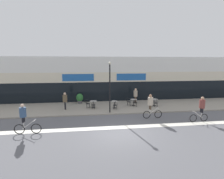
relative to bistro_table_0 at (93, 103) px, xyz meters
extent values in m
plane|color=#5B5B60|center=(1.58, -7.01, -0.64)|extent=(120.00, 120.00, 0.00)
cube|color=gray|center=(1.58, 0.24, -0.58)|extent=(40.00, 5.50, 0.12)
cube|color=silver|center=(1.58, 4.99, 2.16)|extent=(40.00, 4.00, 5.60)
cube|color=black|center=(1.58, 3.02, 0.68)|extent=(38.80, 0.10, 2.40)
cube|color=beige|center=(1.58, 3.04, 2.48)|extent=(39.20, 0.14, 1.20)
cube|color=#1E56A3|center=(-1.69, 2.97, 2.48)|extent=(3.73, 0.08, 0.84)
cube|color=#1E56A3|center=(4.85, 2.97, 2.48)|extent=(3.73, 0.08, 0.84)
cube|color=silver|center=(1.58, -5.78, -0.63)|extent=(36.00, 0.70, 0.01)
cylinder|color=black|center=(0.00, 0.00, -0.51)|extent=(0.42, 0.42, 0.02)
cylinder|color=black|center=(0.00, 0.00, -0.17)|extent=(0.07, 0.07, 0.69)
cylinder|color=#ADA8A3|center=(0.00, 0.00, 0.19)|extent=(0.76, 0.76, 0.02)
cylinder|color=black|center=(2.21, -0.48, -0.51)|extent=(0.36, 0.36, 0.02)
cylinder|color=black|center=(2.21, -0.48, -0.15)|extent=(0.07, 0.07, 0.73)
cylinder|color=#ADA8A3|center=(2.21, -0.48, 0.23)|extent=(0.66, 0.66, 0.02)
cylinder|color=black|center=(4.51, 0.34, -0.51)|extent=(0.40, 0.40, 0.02)
cylinder|color=black|center=(4.51, 0.34, -0.18)|extent=(0.07, 0.07, 0.68)
cylinder|color=#ADA8A3|center=(4.51, 0.34, 0.17)|extent=(0.73, 0.73, 0.02)
cylinder|color=black|center=(6.73, -0.09, -0.51)|extent=(0.44, 0.44, 0.02)
cylinder|color=black|center=(6.73, -0.09, -0.15)|extent=(0.07, 0.07, 0.73)
cylinder|color=#ADA8A3|center=(6.73, -0.09, 0.22)|extent=(0.80, 0.80, 0.02)
cylinder|color=black|center=(0.00, -0.55, -0.08)|extent=(0.45, 0.45, 0.03)
cylinder|color=black|center=(-0.12, -0.39, -0.31)|extent=(0.03, 0.03, 0.42)
cylinder|color=black|center=(0.16, -0.43, -0.31)|extent=(0.03, 0.03, 0.42)
cylinder|color=black|center=(-0.16, -0.67, -0.31)|extent=(0.03, 0.03, 0.42)
cylinder|color=black|center=(0.12, -0.71, -0.31)|extent=(0.03, 0.03, 0.42)
torus|color=black|center=(-0.02, -0.72, 0.18)|extent=(0.08, 0.41, 0.41)
cylinder|color=black|center=(-0.19, -0.70, 0.05)|extent=(0.03, 0.03, 0.23)
cylinder|color=black|center=(0.15, -0.74, 0.05)|extent=(0.03, 0.03, 0.23)
cylinder|color=black|center=(-0.55, 0.00, -0.08)|extent=(0.43, 0.43, 0.03)
cylinder|color=black|center=(-0.40, 0.13, -0.31)|extent=(0.03, 0.03, 0.42)
cylinder|color=black|center=(-0.42, -0.15, -0.31)|extent=(0.03, 0.03, 0.42)
cylinder|color=black|center=(-0.68, 0.15, -0.31)|extent=(0.03, 0.03, 0.42)
cylinder|color=black|center=(-0.70, -0.13, -0.31)|extent=(0.03, 0.03, 0.42)
torus|color=black|center=(-0.72, 0.01, 0.18)|extent=(0.41, 0.06, 0.41)
cylinder|color=black|center=(-0.71, 0.18, 0.05)|extent=(0.03, 0.03, 0.23)
cylinder|color=black|center=(-0.73, -0.16, 0.05)|extent=(0.03, 0.03, 0.23)
cylinder|color=black|center=(2.21, -1.03, -0.08)|extent=(0.42, 0.42, 0.03)
cylinder|color=black|center=(2.07, -0.90, -0.31)|extent=(0.03, 0.03, 0.42)
cylinder|color=black|center=(2.35, -0.89, -0.31)|extent=(0.03, 0.03, 0.42)
cylinder|color=black|center=(2.08, -1.18, -0.31)|extent=(0.03, 0.03, 0.42)
cylinder|color=black|center=(2.36, -1.17, -0.31)|extent=(0.03, 0.03, 0.42)
torus|color=black|center=(2.22, -1.20, 0.18)|extent=(0.04, 0.41, 0.41)
cylinder|color=black|center=(2.05, -1.21, 0.05)|extent=(0.03, 0.03, 0.23)
cylinder|color=black|center=(2.39, -1.20, 0.05)|extent=(0.03, 0.03, 0.23)
cylinder|color=black|center=(4.51, -0.21, -0.08)|extent=(0.44, 0.44, 0.03)
cylinder|color=black|center=(4.39, -0.06, -0.31)|extent=(0.03, 0.03, 0.42)
cylinder|color=black|center=(4.67, -0.08, -0.31)|extent=(0.03, 0.03, 0.42)
cylinder|color=black|center=(4.36, -0.33, -0.31)|extent=(0.03, 0.03, 0.42)
cylinder|color=black|center=(4.64, -0.36, -0.31)|extent=(0.03, 0.03, 0.42)
torus|color=black|center=(4.50, -0.38, 0.18)|extent=(0.07, 0.41, 0.41)
cylinder|color=black|center=(4.32, -0.36, 0.05)|extent=(0.03, 0.03, 0.23)
cylinder|color=black|center=(4.67, -0.39, 0.05)|extent=(0.03, 0.03, 0.23)
cylinder|color=black|center=(3.96, 0.34, -0.08)|extent=(0.41, 0.41, 0.03)
cylinder|color=black|center=(4.10, 0.48, -0.31)|extent=(0.03, 0.03, 0.42)
cylinder|color=black|center=(4.10, 0.20, -0.31)|extent=(0.03, 0.03, 0.42)
cylinder|color=black|center=(3.82, 0.48, -0.31)|extent=(0.03, 0.03, 0.42)
cylinder|color=black|center=(3.82, 0.20, -0.31)|extent=(0.03, 0.03, 0.42)
torus|color=black|center=(3.79, 0.34, 0.18)|extent=(0.41, 0.04, 0.41)
cylinder|color=black|center=(3.79, 0.51, 0.05)|extent=(0.03, 0.03, 0.23)
cylinder|color=black|center=(3.79, 0.17, 0.05)|extent=(0.03, 0.03, 0.23)
cylinder|color=black|center=(6.73, -0.64, -0.08)|extent=(0.45, 0.45, 0.03)
cylinder|color=black|center=(6.61, -0.48, -0.31)|extent=(0.03, 0.03, 0.42)
cylinder|color=black|center=(6.89, -0.52, -0.31)|extent=(0.03, 0.03, 0.42)
cylinder|color=black|center=(6.57, -0.76, -0.31)|extent=(0.03, 0.03, 0.42)
cylinder|color=black|center=(6.85, -0.79, -0.31)|extent=(0.03, 0.03, 0.42)
torus|color=black|center=(6.71, -0.81, 0.18)|extent=(0.08, 0.41, 0.41)
cylinder|color=black|center=(6.54, -0.78, 0.05)|extent=(0.03, 0.03, 0.23)
cylinder|color=black|center=(6.88, -0.83, 0.05)|extent=(0.03, 0.03, 0.23)
cylinder|color=#4C4C51|center=(-1.53, 2.16, -0.33)|extent=(0.49, 0.49, 0.36)
ellipsoid|color=#28662D|center=(-1.53, 2.16, 0.18)|extent=(0.78, 0.78, 0.94)
cylinder|color=black|center=(1.54, -2.08, 1.80)|extent=(0.12, 0.12, 4.63)
sphere|color=beige|center=(1.54, -2.08, 4.19)|extent=(0.26, 0.26, 0.26)
torus|color=black|center=(-4.09, -6.18, -0.28)|extent=(0.71, 0.07, 0.71)
torus|color=black|center=(-5.20, -6.16, -0.28)|extent=(0.71, 0.07, 0.71)
cylinder|color=silver|center=(-4.59, -6.17, 0.02)|extent=(0.85, 0.06, 0.64)
cylinder|color=silver|center=(-4.89, -6.17, -0.03)|extent=(0.04, 0.04, 0.50)
cylinder|color=silver|center=(-4.15, -6.18, 0.32)|extent=(0.04, 0.48, 0.03)
cylinder|color=black|center=(-4.89, -6.09, 0.40)|extent=(0.15, 0.15, 0.36)
cylinder|color=black|center=(-4.89, -6.25, 0.40)|extent=(0.15, 0.15, 0.36)
cylinder|color=#334C70|center=(-4.89, -6.17, 0.91)|extent=(0.44, 0.44, 0.66)
sphere|color=beige|center=(-4.89, -6.17, 1.37)|extent=(0.25, 0.25, 0.25)
torus|color=black|center=(8.07, -5.41, -0.31)|extent=(0.65, 0.08, 0.65)
torus|color=black|center=(9.08, -5.36, -0.31)|extent=(0.65, 0.08, 0.65)
cylinder|color=silver|center=(8.53, -5.39, -0.03)|extent=(0.79, 0.08, 0.59)
cylinder|color=silver|center=(8.80, -5.37, -0.08)|extent=(0.04, 0.04, 0.46)
cylinder|color=silver|center=(8.12, -5.41, 0.24)|extent=(0.05, 0.48, 0.03)
cylinder|color=black|center=(8.80, -5.46, 0.34)|extent=(0.16, 0.16, 0.38)
cylinder|color=black|center=(8.80, -5.29, 0.34)|extent=(0.16, 0.16, 0.38)
cylinder|color=brown|center=(8.80, -5.37, 0.87)|extent=(0.47, 0.47, 0.69)
sphere|color=tan|center=(8.80, -5.37, 1.35)|extent=(0.26, 0.26, 0.26)
torus|color=black|center=(5.63, -3.97, -0.29)|extent=(0.68, 0.06, 0.68)
torus|color=black|center=(4.57, -3.98, -0.29)|extent=(0.68, 0.06, 0.68)
cylinder|color=silver|center=(5.16, -3.97, 0.00)|extent=(0.82, 0.05, 0.62)
cylinder|color=silver|center=(4.87, -3.97, -0.06)|extent=(0.04, 0.04, 0.48)
cylinder|color=silver|center=(5.58, -3.97, 0.29)|extent=(0.03, 0.48, 0.03)
cylinder|color=#4C3D2D|center=(4.87, -3.89, 0.37)|extent=(0.16, 0.16, 0.38)
cylinder|color=#4C3D2D|center=(4.87, -4.06, 0.37)|extent=(0.16, 0.16, 0.38)
cylinder|color=#B2A38E|center=(4.87, -3.97, 0.91)|extent=(0.45, 0.45, 0.69)
sphere|color=#9E7051|center=(4.87, -3.97, 1.39)|extent=(0.26, 0.26, 0.26)
cylinder|color=#4C3D2D|center=(5.04, 1.41, -0.12)|extent=(0.17, 0.17, 0.80)
cylinder|color=#4C3D2D|center=(5.02, 1.58, -0.12)|extent=(0.17, 0.17, 0.80)
cylinder|color=#B2A38E|center=(5.03, 1.50, 0.63)|extent=(0.49, 0.49, 0.70)
sphere|color=beige|center=(5.03, 1.50, 1.11)|extent=(0.26, 0.26, 0.26)
cylinder|color=black|center=(-2.89, -0.27, -0.12)|extent=(0.17, 0.17, 0.80)
cylinder|color=black|center=(-2.87, -0.44, -0.12)|extent=(0.17, 0.17, 0.80)
cylinder|color=brown|center=(-2.88, -0.36, 0.63)|extent=(0.50, 0.50, 0.70)
sphere|color=beige|center=(-2.88, -0.36, 1.11)|extent=(0.26, 0.26, 0.26)
camera|label=1|loc=(-0.40, -18.29, 4.21)|focal=28.00mm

